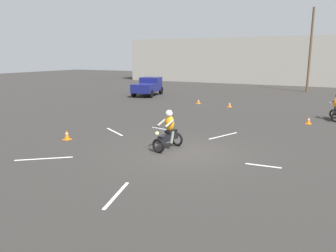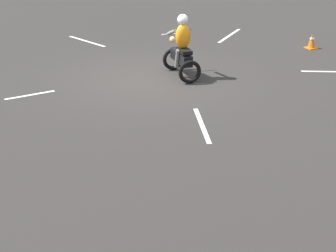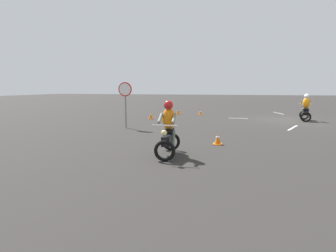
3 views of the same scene
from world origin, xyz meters
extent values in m
plane|color=#2D2B28|center=(0.00, 0.00, 0.00)|extent=(120.00, 120.00, 0.00)
torus|color=black|center=(-0.94, -0.55, 0.30)|extent=(0.61, 0.20, 0.60)
torus|color=black|center=(-0.71, 0.73, 0.30)|extent=(0.61, 0.20, 0.60)
cube|color=black|center=(-0.82, 0.09, 0.52)|extent=(0.43, 1.12, 0.28)
cube|color=black|center=(-0.79, 0.31, 0.74)|extent=(0.35, 0.60, 0.10)
cylinder|color=silver|center=(-0.93, -0.50, 1.00)|extent=(0.70, 0.16, 0.04)
sphere|color=#F2E08C|center=(-0.95, -0.63, 0.82)|extent=(0.19, 0.19, 0.16)
ellipsoid|color=orange|center=(-0.80, 0.21, 1.10)|extent=(0.44, 0.35, 0.64)
cylinder|color=slate|center=(-1.05, -0.05, 1.15)|extent=(0.18, 0.55, 0.27)
cylinder|color=slate|center=(-0.66, -0.12, 1.15)|extent=(0.18, 0.55, 0.27)
cylinder|color=slate|center=(-0.94, 0.21, 0.52)|extent=(0.16, 0.26, 0.51)
cylinder|color=slate|center=(-0.67, 0.17, 0.52)|extent=(0.16, 0.26, 0.51)
sphere|color=white|center=(-0.81, 0.17, 1.52)|extent=(0.32, 0.32, 0.28)
cube|color=orange|center=(-5.75, -0.60, 0.01)|extent=(0.32, 0.32, 0.03)
cone|color=orange|center=(-5.75, -0.60, 0.24)|extent=(0.24, 0.24, 0.42)
cylinder|color=white|center=(-5.75, -0.60, 0.30)|extent=(0.13, 0.13, 0.05)
cube|color=silver|center=(3.15, -0.26, 0.00)|extent=(1.26, 0.18, 0.01)
cube|color=silver|center=(0.54, 3.43, 0.00)|extent=(0.90, 1.95, 0.01)
cube|color=silver|center=(-4.47, -3.18, 0.00)|extent=(1.72, 1.39, 0.01)
cube|color=silver|center=(-0.06, -4.67, 0.00)|extent=(0.56, 1.84, 0.01)
camera|label=1|loc=(5.10, -11.71, 3.85)|focal=35.00mm
camera|label=2|loc=(7.29, 14.47, 4.97)|focal=70.00mm
camera|label=3|loc=(3.61, 17.74, 2.03)|focal=28.00mm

